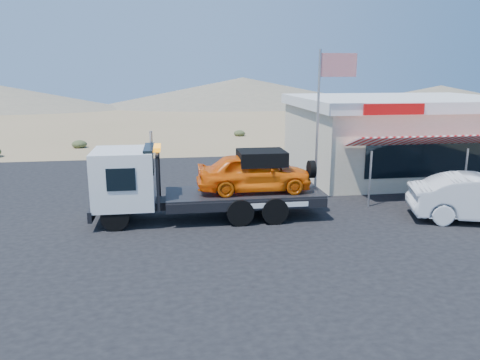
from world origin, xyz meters
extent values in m
plane|color=olive|center=(0.00, 0.00, 0.00)|extent=(120.00, 120.00, 0.00)
cube|color=black|center=(2.00, 3.00, 0.01)|extent=(32.00, 24.00, 0.02)
cylinder|color=black|center=(-2.98, 1.88, 0.48)|extent=(0.93, 0.28, 0.93)
cylinder|color=black|center=(-2.98, 3.73, 0.48)|extent=(0.93, 0.28, 0.93)
cylinder|color=black|center=(1.20, 1.88, 0.48)|extent=(0.93, 0.51, 0.93)
cylinder|color=black|center=(1.20, 3.73, 0.48)|extent=(0.93, 0.51, 0.93)
cylinder|color=black|center=(2.40, 1.88, 0.48)|extent=(0.93, 0.51, 0.93)
cylinder|color=black|center=(2.40, 3.73, 0.48)|extent=(0.93, 0.51, 0.93)
cube|color=black|center=(0.45, 2.81, 0.62)|extent=(7.62, 0.93, 0.28)
cube|color=white|center=(-2.70, 2.81, 1.60)|extent=(2.04, 2.18, 1.95)
cube|color=black|center=(-1.82, 2.81, 2.25)|extent=(0.33, 1.86, 0.84)
cube|color=black|center=(-1.54, 2.81, 1.55)|extent=(0.09, 2.04, 1.86)
cube|color=orange|center=(-1.54, 2.81, 2.62)|extent=(0.23, 1.11, 0.14)
cube|color=black|center=(1.48, 2.81, 0.88)|extent=(5.57, 2.14, 0.14)
imported|color=#FF660A|center=(1.85, 2.81, 1.65)|extent=(4.09, 1.65, 1.39)
cube|color=black|center=(2.13, 2.81, 2.18)|extent=(1.67, 1.39, 0.51)
cube|color=beige|center=(10.50, 9.00, 1.72)|extent=(10.00, 8.00, 3.40)
cube|color=white|center=(10.50, 9.00, 3.67)|extent=(10.40, 8.40, 0.50)
cube|color=red|center=(8.00, 4.74, 3.67)|extent=(2.60, 0.12, 0.45)
cube|color=black|center=(10.50, 4.98, 1.52)|extent=(7.00, 0.06, 1.60)
cube|color=red|center=(10.50, 4.10, 2.47)|extent=(9.00, 1.73, 0.61)
cylinder|color=#99999E|center=(6.50, 3.30, 1.12)|extent=(0.08, 0.08, 2.20)
cylinder|color=#99999E|center=(10.50, 3.30, 1.12)|extent=(0.08, 0.08, 2.20)
cylinder|color=#99999E|center=(4.70, 4.50, 3.02)|extent=(0.10, 0.10, 6.00)
cube|color=#B20C14|center=(5.45, 4.50, 5.42)|extent=(1.50, 0.02, 0.90)
ellipsoid|color=#384425|center=(-7.36, 19.98, 0.28)|extent=(1.02, 1.02, 0.55)
ellipsoid|color=#384425|center=(4.49, 24.23, 0.25)|extent=(0.93, 0.93, 0.50)
cone|color=#726B59|center=(10.00, 58.00, 2.10)|extent=(44.00, 44.00, 4.20)
cone|color=#726B59|center=(40.00, 54.00, 1.50)|extent=(32.00, 32.00, 3.00)
camera|label=1|loc=(-1.06, -13.36, 5.21)|focal=35.00mm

